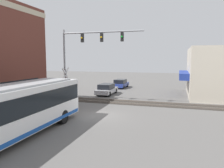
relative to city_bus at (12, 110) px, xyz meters
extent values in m
plane|color=#605E5B|center=(6.69, -2.80, -1.77)|extent=(120.00, 120.00, 0.00)
cube|color=navy|center=(20.54, -9.75, 0.83)|extent=(8.37, 1.20, 0.80)
cube|color=white|center=(0.01, 0.00, -0.02)|extent=(11.90, 2.55, 2.65)
cube|color=black|center=(0.01, 0.00, 0.38)|extent=(11.66, 2.59, 1.11)
cube|color=#194CA5|center=(0.01, 0.00, -1.17)|extent=(11.66, 2.58, 0.24)
cube|color=#A5A8AA|center=(0.01, 0.00, 1.37)|extent=(10.11, 2.17, 0.12)
cylinder|color=black|center=(3.76, 0.00, -1.27)|extent=(1.00, 2.57, 1.00)
cylinder|color=gray|center=(11.64, 3.07, 2.17)|extent=(0.20, 0.20, 7.87)
cylinder|color=gray|center=(11.64, -1.32, 5.70)|extent=(0.16, 8.77, 0.16)
cube|color=black|center=(11.64, 0.88, 5.15)|extent=(0.30, 0.27, 0.90)
sphere|color=yellow|center=(11.47, 0.88, 5.15)|extent=(0.20, 0.20, 0.20)
cube|color=black|center=(11.64, -1.32, 5.15)|extent=(0.30, 0.27, 0.90)
sphere|color=yellow|center=(11.47, -1.32, 5.15)|extent=(0.20, 0.20, 0.20)
cube|color=black|center=(11.64, -3.51, 5.15)|extent=(0.30, 0.27, 0.90)
sphere|color=green|center=(11.47, -3.51, 5.15)|extent=(0.20, 0.20, 0.20)
cylinder|color=gray|center=(10.82, 2.52, 0.03)|extent=(0.14, 0.14, 3.60)
cube|color=white|center=(10.82, 2.52, 1.33)|extent=(1.41, 0.06, 1.41)
cube|color=white|center=(10.82, 2.52, 1.33)|extent=(1.41, 0.06, 1.41)
cylinder|color=#38383A|center=(10.82, 2.52, 0.53)|extent=(0.08, 0.90, 0.08)
sphere|color=red|center=(10.77, 2.07, 0.53)|extent=(0.28, 0.28, 0.28)
sphere|color=red|center=(10.77, 2.97, 0.53)|extent=(0.28, 0.28, 0.28)
cube|color=#332D28|center=(12.69, -2.80, -1.75)|extent=(2.60, 60.00, 0.03)
cube|color=#6B6056|center=(11.97, -2.80, -1.69)|extent=(0.07, 60.00, 0.15)
cube|color=#6B6056|center=(13.40, -2.80, -1.69)|extent=(0.07, 60.00, 0.15)
cube|color=#B7B7BC|center=(17.29, 0.00, -1.24)|extent=(4.69, 1.80, 0.54)
cube|color=black|center=(17.05, 0.00, -0.65)|extent=(2.58, 1.62, 0.65)
cylinder|color=black|center=(18.74, 0.00, -1.45)|extent=(0.64, 1.82, 0.64)
cylinder|color=black|center=(15.83, 0.00, -1.45)|extent=(0.64, 1.82, 0.64)
cube|color=navy|center=(24.49, 0.00, -1.25)|extent=(4.48, 1.80, 0.52)
cube|color=black|center=(24.26, 0.00, -0.68)|extent=(2.47, 1.62, 0.63)
cylinder|color=black|center=(25.88, 0.00, -1.45)|extent=(0.64, 1.82, 0.64)
cylinder|color=black|center=(23.10, 0.00, -1.45)|extent=(0.64, 1.82, 0.64)
cylinder|color=#473828|center=(10.35, 2.37, -1.33)|extent=(0.28, 0.28, 0.87)
cylinder|color=maroon|center=(10.35, 2.37, -0.53)|extent=(0.34, 0.34, 0.73)
sphere|color=tan|center=(10.35, 2.37, -0.05)|extent=(0.24, 0.24, 0.24)
camera|label=1|loc=(-10.05, -9.07, 2.90)|focal=35.00mm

